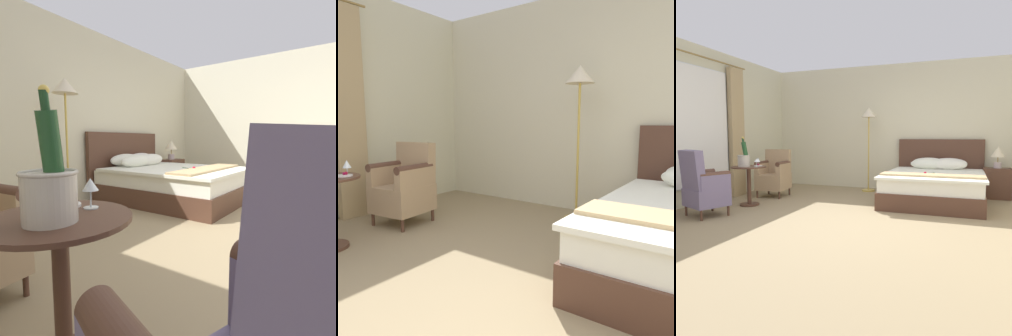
% 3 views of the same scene
% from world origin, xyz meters
% --- Properties ---
extents(ground_plane, '(7.55, 7.55, 0.00)m').
position_xyz_m(ground_plane, '(0.00, 0.00, 0.00)').
color(ground_plane, '#927D5B').
extents(wall_headboard_side, '(6.17, 0.12, 2.74)m').
position_xyz_m(wall_headboard_side, '(0.00, 3.05, 1.37)').
color(wall_headboard_side, beige).
rests_on(wall_headboard_side, ground).
extents(wall_far_side, '(0.12, 6.11, 2.74)m').
position_xyz_m(wall_far_side, '(3.09, 0.00, 1.37)').
color(wall_far_side, beige).
rests_on(wall_far_side, ground).
extents(bed, '(1.71, 2.20, 1.12)m').
position_xyz_m(bed, '(0.80, 1.92, 0.31)').
color(bed, '#4D3023').
rests_on(bed, ground).
extents(nightstand, '(0.52, 0.38, 0.58)m').
position_xyz_m(nightstand, '(1.88, 2.62, 0.29)').
color(nightstand, '#4D3023').
rests_on(nightstand, ground).
extents(bedside_lamp, '(0.26, 0.26, 0.40)m').
position_xyz_m(bedside_lamp, '(1.88, 2.62, 0.85)').
color(bedside_lamp, '#BFACAF').
rests_on(bedside_lamp, nightstand).
extents(floor_lamp_brass, '(0.33, 0.33, 1.78)m').
position_xyz_m(floor_lamp_brass, '(-0.65, 2.57, 1.48)').
color(floor_lamp_brass, gold).
rests_on(floor_lamp_brass, ground).
extents(side_table_round, '(0.59, 0.59, 0.67)m').
position_xyz_m(side_table_round, '(-2.14, 0.43, 0.42)').
color(side_table_round, '#4D3023').
rests_on(side_table_round, ground).
extents(champagne_bucket, '(0.21, 0.21, 0.50)m').
position_xyz_m(champagne_bucket, '(-2.19, 0.39, 0.81)').
color(champagne_bucket, beige).
rests_on(champagne_bucket, side_table_round).
extents(wine_glass_near_bucket, '(0.07, 0.07, 0.14)m').
position_xyz_m(wine_glass_near_bucket, '(-1.98, 0.43, 0.77)').
color(wine_glass_near_bucket, white).
rests_on(wine_glass_near_bucket, side_table_round).
extents(wine_glass_near_edge, '(0.08, 0.08, 0.14)m').
position_xyz_m(wine_glass_near_edge, '(-2.06, 0.60, 0.77)').
color(wine_glass_near_edge, white).
rests_on(wine_glass_near_edge, side_table_round).
extents(snack_plate, '(0.15, 0.15, 0.04)m').
position_xyz_m(snack_plate, '(-2.03, 0.56, 0.68)').
color(snack_plate, white).
rests_on(snack_plate, side_table_round).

